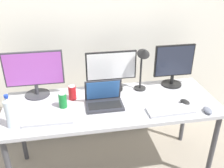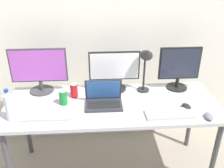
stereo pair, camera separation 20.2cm
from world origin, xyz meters
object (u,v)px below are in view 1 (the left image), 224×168
at_px(laptop_silver, 104,99).
at_px(mouse_by_keyboard, 185,102).
at_px(monitor_center, 111,70).
at_px(keyboard_aux, 170,110).
at_px(work_desk, 112,109).
at_px(mouse_by_laptop, 208,110).
at_px(water_bottle, 9,112).
at_px(monitor_right, 174,64).
at_px(soda_can_near_keyboard, 72,93).
at_px(keyboard_main, 48,120).
at_px(soda_can_by_laptop, 63,100).
at_px(monitor_left, 34,73).
at_px(desk_lamp, 143,61).

xyz_separation_m(laptop_silver, mouse_by_keyboard, (0.67, -0.11, -0.03)).
xyz_separation_m(monitor_center, keyboard_aux, (0.40, -0.46, -0.19)).
distance_m(work_desk, mouse_by_laptop, 0.77).
relative_size(mouse_by_keyboard, water_bottle, 0.36).
relative_size(monitor_right, soda_can_near_keyboard, 3.17).
relative_size(laptop_silver, water_bottle, 1.16).
height_order(keyboard_aux, water_bottle, water_bottle).
distance_m(laptop_silver, soda_can_near_keyboard, 0.29).
xyz_separation_m(mouse_by_laptop, soda_can_near_keyboard, (-1.04, 0.40, 0.04)).
relative_size(work_desk, laptop_silver, 5.90).
xyz_separation_m(keyboard_main, mouse_by_keyboard, (1.12, 0.05, 0.01)).
xyz_separation_m(keyboard_aux, soda_can_by_laptop, (-0.84, 0.22, 0.05)).
bearing_deg(water_bottle, soda_can_near_keyboard, 35.56).
relative_size(monitor_left, keyboard_main, 1.33).
distance_m(keyboard_main, mouse_by_laptop, 1.24).
bearing_deg(mouse_by_laptop, water_bottle, -179.41).
xyz_separation_m(keyboard_aux, mouse_by_keyboard, (0.16, 0.08, 0.01)).
relative_size(work_desk, desk_lamp, 4.06).
height_order(mouse_by_keyboard, soda_can_near_keyboard, soda_can_near_keyboard).
bearing_deg(monitor_left, laptop_silver, -25.71).
xyz_separation_m(mouse_by_keyboard, mouse_by_laptop, (0.12, -0.15, -0.00)).
xyz_separation_m(monitor_right, mouse_by_laptop, (0.09, -0.51, -0.19)).
bearing_deg(desk_lamp, monitor_left, 174.29).
relative_size(keyboard_aux, mouse_by_keyboard, 4.01).
xyz_separation_m(monitor_right, water_bottle, (-1.40, -0.43, -0.09)).
height_order(monitor_right, soda_can_by_laptop, monitor_right).
xyz_separation_m(soda_can_near_keyboard, soda_can_by_laptop, (-0.08, -0.12, 0.00)).
bearing_deg(work_desk, monitor_right, 20.43).
xyz_separation_m(monitor_right, mouse_by_keyboard, (-0.03, -0.36, -0.19)).
bearing_deg(mouse_by_keyboard, water_bottle, 164.49).
height_order(monitor_right, water_bottle, monitor_right).
xyz_separation_m(work_desk, monitor_right, (0.63, 0.23, 0.28)).
height_order(keyboard_aux, desk_lamp, desk_lamp).
height_order(mouse_by_keyboard, desk_lamp, desk_lamp).
distance_m(laptop_silver, mouse_by_keyboard, 0.68).
bearing_deg(monitor_center, keyboard_main, -142.80).
xyz_separation_m(work_desk, monitor_center, (0.04, 0.25, 0.26)).
bearing_deg(monitor_right, keyboard_main, -160.48).
height_order(monitor_center, monitor_right, monitor_right).
relative_size(soda_can_near_keyboard, desk_lamp, 0.29).
bearing_deg(mouse_by_keyboard, laptop_silver, 152.34).
xyz_separation_m(monitor_left, keyboard_aux, (1.07, -0.46, -0.21)).
bearing_deg(soda_can_by_laptop, mouse_by_laptop, -14.25).
xyz_separation_m(keyboard_aux, water_bottle, (-1.21, 0.02, 0.11)).
height_order(soda_can_by_laptop, desk_lamp, desk_lamp).
bearing_deg(soda_can_by_laptop, soda_can_near_keyboard, 55.06).
bearing_deg(laptop_silver, monitor_right, 19.63).
bearing_deg(soda_can_by_laptop, keyboard_aux, -14.73).
bearing_deg(keyboard_aux, monitor_right, 65.42).
distance_m(mouse_by_keyboard, soda_can_near_keyboard, 0.96).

